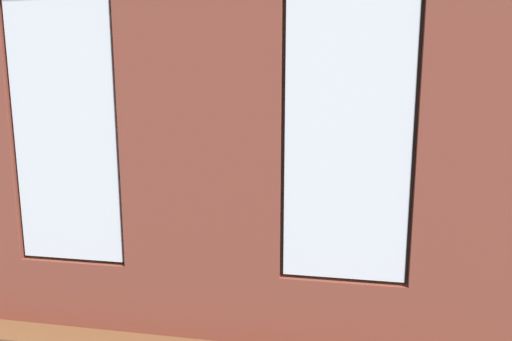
# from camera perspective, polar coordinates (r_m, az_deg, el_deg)

# --- Properties ---
(ground_plane) EXTENTS (6.87, 5.84, 0.10)m
(ground_plane) POSITION_cam_1_polar(r_m,az_deg,el_deg) (6.47, 0.07, -9.15)
(ground_plane) COLOR brown
(brick_wall_with_windows) EXTENTS (6.27, 0.30, 3.40)m
(brick_wall_with_windows) POSITION_cam_1_polar(r_m,az_deg,el_deg) (3.67, -7.06, 3.70)
(brick_wall_with_windows) COLOR brown
(brick_wall_with_windows) RESTS_ON ground_plane
(white_wall_right) EXTENTS (0.10, 4.84, 3.40)m
(white_wall_right) POSITION_cam_1_polar(r_m,az_deg,el_deg) (7.17, -25.42, 6.04)
(white_wall_right) COLOR white
(white_wall_right) RESTS_ON ground_plane
(couch_by_window) EXTENTS (2.03, 0.87, 0.80)m
(couch_by_window) POSITION_cam_1_polar(r_m,az_deg,el_deg) (4.74, -9.71, -11.74)
(couch_by_window) COLOR black
(couch_by_window) RESTS_ON ground_plane
(couch_left) EXTENTS (1.00, 1.86, 0.80)m
(couch_left) POSITION_cam_1_polar(r_m,az_deg,el_deg) (5.68, 23.75, -8.76)
(couch_left) COLOR black
(couch_left) RESTS_ON ground_plane
(coffee_table) EXTENTS (1.51, 0.84, 0.44)m
(coffee_table) POSITION_cam_1_polar(r_m,az_deg,el_deg) (6.44, 2.20, -5.19)
(coffee_table) COLOR #A87547
(coffee_table) RESTS_ON ground_plane
(cup_ceramic) EXTENTS (0.08, 0.08, 0.10)m
(cup_ceramic) POSITION_cam_1_polar(r_m,az_deg,el_deg) (6.41, 2.20, -4.34)
(cup_ceramic) COLOR #4C4C51
(cup_ceramic) RESTS_ON coffee_table
(table_plant_small) EXTENTS (0.13, 0.13, 0.20)m
(table_plant_small) POSITION_cam_1_polar(r_m,az_deg,el_deg) (6.53, 0.70, -3.57)
(table_plant_small) COLOR #47423D
(table_plant_small) RESTS_ON coffee_table
(remote_gray) EXTENTS (0.16, 0.15, 0.02)m
(remote_gray) POSITION_cam_1_polar(r_m,az_deg,el_deg) (6.28, 3.06, -5.01)
(remote_gray) COLOR #59595B
(remote_gray) RESTS_ON coffee_table
(remote_black) EXTENTS (0.14, 0.17, 0.02)m
(remote_black) POSITION_cam_1_polar(r_m,az_deg,el_deg) (6.38, -2.00, -4.77)
(remote_black) COLOR black
(remote_black) RESTS_ON coffee_table
(remote_silver) EXTENTS (0.16, 0.15, 0.02)m
(remote_silver) POSITION_cam_1_polar(r_m,az_deg,el_deg) (6.52, 6.01, -4.49)
(remote_silver) COLOR #B2B2B7
(remote_silver) RESTS_ON coffee_table
(media_console) EXTENTS (0.98, 0.42, 0.52)m
(media_console) POSITION_cam_1_polar(r_m,az_deg,el_deg) (7.55, -20.98, -4.58)
(media_console) COLOR black
(media_console) RESTS_ON ground_plane
(tv_flatscreen) EXTENTS (0.95, 0.20, 0.63)m
(tv_flatscreen) POSITION_cam_1_polar(r_m,az_deg,el_deg) (7.43, -21.24, -0.27)
(tv_flatscreen) COLOR black
(tv_flatscreen) RESTS_ON media_console
(papasan_chair) EXTENTS (1.12, 1.12, 0.70)m
(papasan_chair) POSITION_cam_1_polar(r_m,az_deg,el_deg) (8.31, -5.19, -1.33)
(papasan_chair) COLOR olive
(papasan_chair) RESTS_ON ground_plane
(potted_plant_near_tv) EXTENTS (0.80, 0.95, 1.16)m
(potted_plant_near_tv) POSITION_cam_1_polar(r_m,az_deg,el_deg) (6.40, -21.32, -3.50)
(potted_plant_near_tv) COLOR brown
(potted_plant_near_tv) RESTS_ON ground_plane
(potted_plant_foreground_right) EXTENTS (0.43, 0.43, 0.71)m
(potted_plant_foreground_right) POSITION_cam_1_polar(r_m,az_deg,el_deg) (8.81, -13.78, -0.80)
(potted_plant_foreground_right) COLOR #9E5638
(potted_plant_foreground_right) RESTS_ON ground_plane
(potted_plant_by_left_couch) EXTENTS (0.23, 0.23, 0.46)m
(potted_plant_by_left_couch) POSITION_cam_1_polar(r_m,az_deg,el_deg) (6.88, 17.95, -5.37)
(potted_plant_by_left_couch) COLOR brown
(potted_plant_by_left_couch) RESTS_ON ground_plane
(potted_plant_between_couches) EXTENTS (0.78, 0.78, 1.17)m
(potted_plant_between_couches) POSITION_cam_1_polar(r_m,az_deg,el_deg) (4.38, 8.80, -7.65)
(potted_plant_between_couches) COLOR beige
(potted_plant_between_couches) RESTS_ON ground_plane
(potted_plant_beside_window_right) EXTENTS (1.01, 1.00, 1.36)m
(potted_plant_beside_window_right) POSITION_cam_1_polar(r_m,az_deg,el_deg) (5.44, -29.38, -4.90)
(potted_plant_beside_window_right) COLOR gray
(potted_plant_beside_window_right) RESTS_ON ground_plane
(potted_plant_corner_far_left) EXTENTS (0.60, 0.60, 0.89)m
(potted_plant_corner_far_left) POSITION_cam_1_polar(r_m,az_deg,el_deg) (4.55, 29.33, -10.55)
(potted_plant_corner_far_left) COLOR brown
(potted_plant_corner_far_left) RESTS_ON ground_plane
(potted_plant_corner_near_left) EXTENTS (1.15, 1.10, 1.24)m
(potted_plant_corner_near_left) POSITION_cam_1_polar(r_m,az_deg,el_deg) (8.17, 20.69, -0.22)
(potted_plant_corner_near_left) COLOR #47423D
(potted_plant_corner_near_left) RESTS_ON ground_plane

